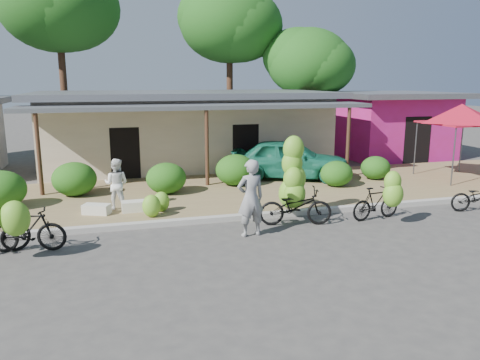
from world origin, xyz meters
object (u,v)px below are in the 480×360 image
Objects in this scene: bystander at (116,184)px; tree_far_center at (53,2)px; bike_center at (294,192)px; bike_left at (25,227)px; bike_far_right at (480,197)px; sack_near at (137,206)px; bike_right at (381,199)px; sack_far at (97,209)px; tree_near_right at (304,60)px; vendor at (251,198)px; teal_van at (289,159)px; red_canopy at (461,114)px; tree_center_right at (226,21)px.

tree_far_center is at bearing -57.10° from bystander.
bystander is (-4.68, 2.32, 0.00)m from bike_center.
bike_left is (0.40, -15.36, -7.03)m from tree_far_center.
bike_far_right is 10.18m from sack_near.
bike_left reaches higher than bike_far_right.
bike_right is (2.36, -0.55, -0.24)m from bike_center.
sack_near is 1.12m from sack_far.
tree_near_right is 16.29m from vendor.
teal_van reaches higher than bystander.
red_canopy is 13.68m from sack_far.
sack_far is 0.38× the size of vendor.
sack_far is 0.95m from bystander.
bike_center is 5.63m from sack_far.
bike_center reaches higher than bike_right.
tree_far_center is at bearing 98.33° from sack_far.
bystander is at bearing 90.64° from bike_far_right.
vendor is at bearing -82.53° from bike_left.
bike_center is at bearing 175.26° from bystander.
bike_left is at bearing -132.27° from tree_near_right.
tree_near_right is at bearing 102.96° from red_canopy.
red_canopy is 0.78× the size of teal_van.
bike_left is (-8.60, -15.86, -6.50)m from tree_center_right.
bike_center reaches higher than bike_left.
bike_right reaches higher than sack_near.
bike_center reaches higher than vendor.
bike_right is (0.51, -15.79, -6.49)m from tree_center_right.
bike_left is at bearing -164.97° from red_canopy.
tree_near_right reaches higher than bike_far_right.
tree_far_center is 17.73m from bike_center.
sack_near is 0.91m from bystander.
sack_far is (-11.02, 2.37, -0.19)m from bike_far_right.
sack_near is at bearing 60.78° from bike_right.
tree_near_right is at bearing 48.62° from sack_near.
tree_center_right reaches higher than red_canopy.
teal_van is at bearing -47.21° from tree_far_center.
tree_center_right is at bearing 5.65° from bike_center.
sack_near is at bearing -131.38° from tree_near_right.
red_canopy is (6.27, -11.87, -4.51)m from tree_center_right.
red_canopy is at bearing 6.32° from sack_far.
bike_far_right reaches higher than sack_near.
bike_center is 2.80× the size of sack_near.
bike_far_right is at bearing -121.61° from red_canopy.
tree_center_right is (9.00, 0.50, -0.53)m from tree_far_center.
bike_center is 4.60m from sack_near.
bike_center is (6.75, 0.62, 0.25)m from bike_left.
sack_far is (1.48, 2.51, -0.37)m from bike_left.
tree_near_right is 14.86m from bike_right.
tree_center_right is 6.17× the size of bystander.
tree_center_right is 14.16m from red_canopy.
sack_near reaches higher than sack_far.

